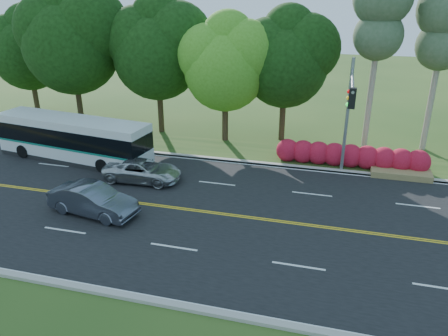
% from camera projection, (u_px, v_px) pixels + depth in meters
% --- Properties ---
extents(ground, '(120.00, 120.00, 0.00)m').
position_uv_depth(ground, '(208.00, 212.00, 22.35)').
color(ground, '#294A18').
rests_on(ground, ground).
extents(road, '(60.00, 14.00, 0.02)m').
position_uv_depth(road, '(208.00, 212.00, 22.34)').
color(road, black).
rests_on(road, ground).
extents(curb_north, '(60.00, 0.30, 0.15)m').
position_uv_depth(curb_north, '(239.00, 161.00, 28.69)').
color(curb_north, '#ACA59B').
rests_on(curb_north, ground).
extents(curb_south, '(60.00, 0.30, 0.15)m').
position_uv_depth(curb_south, '(151.00, 301.00, 15.95)').
color(curb_south, '#ACA59B').
rests_on(curb_south, ground).
extents(grass_verge, '(60.00, 4.00, 0.10)m').
position_uv_depth(grass_verge, '(245.00, 152.00, 30.35)').
color(grass_verge, '#294A18').
rests_on(grass_verge, ground).
extents(lane_markings, '(57.60, 13.82, 0.00)m').
position_uv_depth(lane_markings, '(206.00, 212.00, 22.36)').
color(lane_markings, gold).
rests_on(lane_markings, road).
extents(tree_row, '(44.70, 9.10, 13.84)m').
position_uv_depth(tree_row, '(187.00, 45.00, 31.80)').
color(tree_row, black).
rests_on(tree_row, ground).
extents(bougainvillea_hedge, '(9.50, 2.25, 1.50)m').
position_uv_depth(bougainvillea_hedge, '(353.00, 157.00, 27.62)').
color(bougainvillea_hedge, '#AA0E1C').
rests_on(bougainvillea_hedge, ground).
extents(traffic_signal, '(0.42, 6.10, 7.00)m').
position_uv_depth(traffic_signal, '(349.00, 106.00, 23.81)').
color(traffic_signal, gray).
rests_on(traffic_signal, ground).
extents(transit_bus, '(11.05, 3.83, 2.83)m').
position_uv_depth(transit_bus, '(73.00, 140.00, 28.56)').
color(transit_bus, silver).
rests_on(transit_bus, road).
extents(sedan, '(4.83, 2.32, 1.53)m').
position_uv_depth(sedan, '(93.00, 200.00, 21.90)').
color(sedan, '#555966').
rests_on(sedan, road).
extents(suv, '(4.65, 2.29, 1.27)m').
position_uv_depth(suv, '(142.00, 171.00, 25.73)').
color(suv, '#B6B8BB').
rests_on(suv, road).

